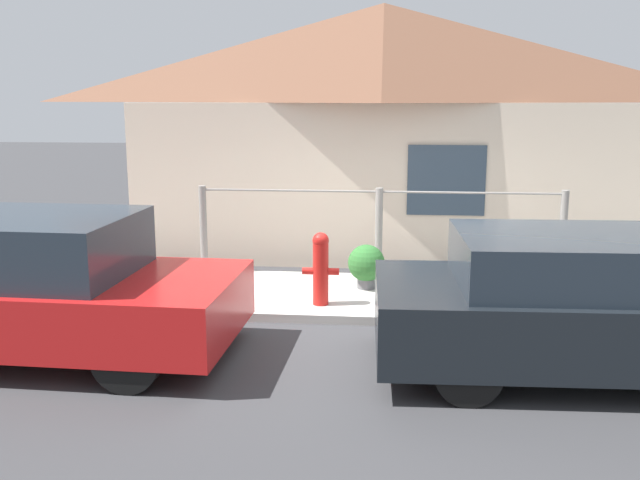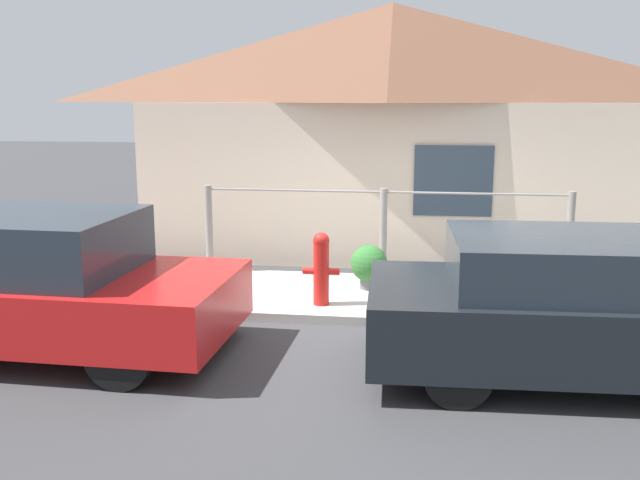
{
  "view_description": "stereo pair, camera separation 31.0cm",
  "coord_description": "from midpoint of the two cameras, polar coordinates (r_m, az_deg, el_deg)",
  "views": [
    {
      "loc": [
        0.13,
        -7.57,
        2.51
      ],
      "look_at": [
        -0.64,
        0.3,
        0.9
      ],
      "focal_mm": 40.0,
      "sensor_mm": 36.0,
      "label": 1
    },
    {
      "loc": [
        0.44,
        -7.53,
        2.51
      ],
      "look_at": [
        -0.64,
        0.3,
        0.9
      ],
      "focal_mm": 40.0,
      "sensor_mm": 36.0,
      "label": 2
    }
  ],
  "objects": [
    {
      "name": "potted_plant_near_hydrant",
      "position": [
        9.02,
        4.94,
        -1.99
      ],
      "size": [
        0.47,
        0.47,
        0.56
      ],
      "color": "slate",
      "rests_on": "sidewalk"
    },
    {
      "name": "car_left",
      "position": [
        7.55,
        -20.89,
        -3.25
      ],
      "size": [
        3.95,
        1.92,
        1.38
      ],
      "rotation": [
        0.0,
        0.0,
        -0.03
      ],
      "color": "red",
      "rests_on": "ground_plane"
    },
    {
      "name": "fence",
      "position": [
        9.55,
        6.01,
        0.9
      ],
      "size": [
        4.9,
        0.1,
        1.21
      ],
      "color": "gray",
      "rests_on": "sidewalk"
    },
    {
      "name": "sidewalk",
      "position": [
        8.89,
        5.73,
        -4.61
      ],
      "size": [
        24.0,
        1.98,
        0.1
      ],
      "color": "#B2AFA8",
      "rests_on": "ground_plane"
    },
    {
      "name": "car_right",
      "position": [
        6.85,
        21.76,
        -5.07
      ],
      "size": [
        3.99,
        1.88,
        1.3
      ],
      "rotation": [
        0.0,
        0.0,
        0.03
      ],
      "color": "black",
      "rests_on": "ground_plane"
    },
    {
      "name": "ground_plane",
      "position": [
        7.96,
        5.44,
        -6.92
      ],
      "size": [
        60.0,
        60.0,
        0.0
      ],
      "primitive_type": "plane",
      "color": "#38383A"
    },
    {
      "name": "house",
      "position": [
        11.24,
        6.58,
        13.88
      ],
      "size": [
        7.89,
        2.23,
        3.88
      ],
      "color": "beige",
      "rests_on": "ground_plane"
    },
    {
      "name": "fire_hydrant",
      "position": [
        8.28,
        1.17,
        -2.18
      ],
      "size": [
        0.43,
        0.19,
        0.86
      ],
      "color": "red",
      "rests_on": "sidewalk"
    }
  ]
}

